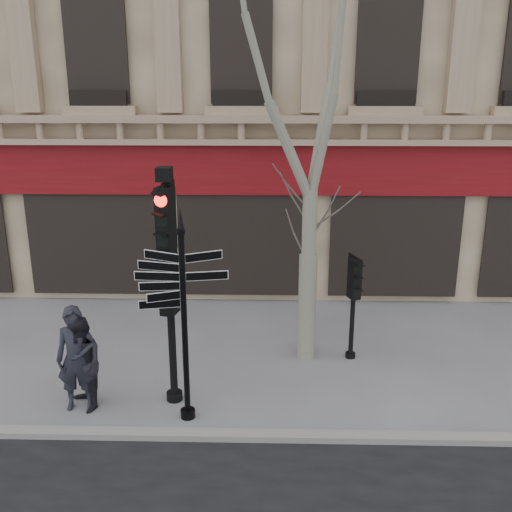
% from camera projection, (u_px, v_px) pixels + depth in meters
% --- Properties ---
extents(ground, '(80.00, 80.00, 0.00)m').
position_uv_depth(ground, '(231.00, 395.00, 10.86)').
color(ground, slate).
rests_on(ground, ground).
extents(kerb, '(80.00, 0.25, 0.12)m').
position_uv_depth(kerb, '(225.00, 435.00, 9.50)').
color(kerb, gray).
rests_on(kerb, ground).
extents(fingerpost, '(1.61, 1.61, 3.79)m').
position_uv_depth(fingerpost, '(183.00, 282.00, 9.39)').
color(fingerpost, black).
rests_on(fingerpost, ground).
extents(traffic_signal_main, '(0.54, 0.44, 4.36)m').
position_uv_depth(traffic_signal_main, '(168.00, 260.00, 9.89)').
color(traffic_signal_main, black).
rests_on(traffic_signal_main, ground).
extents(traffic_signal_secondary, '(0.44, 0.37, 2.24)m').
position_uv_depth(traffic_signal_secondary, '(354.00, 290.00, 11.89)').
color(traffic_signal_secondary, black).
rests_on(traffic_signal_secondary, ground).
extents(plane_tree, '(3.36, 3.36, 8.92)m').
position_uv_depth(plane_tree, '(314.00, 51.00, 10.56)').
color(plane_tree, gray).
rests_on(plane_tree, ground).
extents(pedestrian_a, '(0.77, 0.55, 1.97)m').
position_uv_depth(pedestrian_a, '(77.00, 359.00, 10.15)').
color(pedestrian_a, black).
rests_on(pedestrian_a, ground).
extents(pedestrian_b, '(1.05, 1.09, 1.76)m').
position_uv_depth(pedestrian_b, '(81.00, 364.00, 10.17)').
color(pedestrian_b, black).
rests_on(pedestrian_b, ground).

